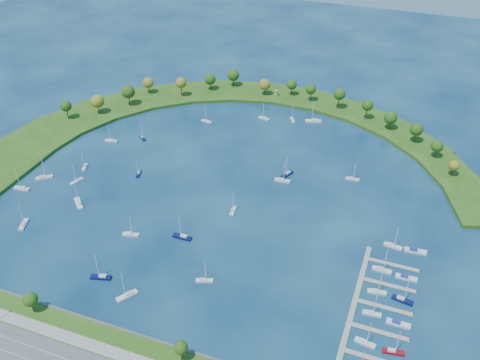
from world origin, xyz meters
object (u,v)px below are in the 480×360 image
(moored_boat_15, at_px, (313,121))
(moored_boat_18, at_px, (143,138))
(docked_boat_6, at_px, (377,291))
(harbor_tower, at_px, (276,93))
(dock_system, at_px, (370,316))
(moored_boat_10, at_px, (287,174))
(moored_boat_17, at_px, (233,210))
(moored_boat_9, at_px, (139,173))
(moored_boat_2, at_px, (44,177))
(moored_boat_0, at_px, (131,234))
(moored_boat_20, at_px, (352,178))
(moored_boat_14, at_px, (127,295))
(moored_boat_21, at_px, (23,224))
(docked_boat_9, at_px, (406,278))
(moored_boat_6, at_px, (292,119))
(docked_boat_2, at_px, (365,342))
(moored_boat_3, at_px, (85,167))
(moored_boat_8, at_px, (77,181))
(moored_boat_7, at_px, (264,118))
(moored_boat_16, at_px, (79,203))
(docked_boat_3, at_px, (393,351))
(moored_boat_12, at_px, (182,236))
(moored_boat_1, at_px, (282,180))
(docked_boat_4, at_px, (372,313))
(docked_boat_8, at_px, (382,269))
(docked_boat_5, at_px, (398,323))
(moored_boat_11, at_px, (101,277))
(moored_boat_13, at_px, (111,140))
(docked_boat_10, at_px, (393,246))
(docked_boat_11, at_px, (415,251))
(docked_boat_7, at_px, (402,299))
(moored_boat_4, at_px, (22,188))

(moored_boat_15, height_order, moored_boat_18, moored_boat_15)
(docked_boat_6, bearing_deg, moored_boat_18, 145.05)
(harbor_tower, xyz_separation_m, dock_system, (94.68, -175.00, -3.72))
(moored_boat_10, xyz_separation_m, moored_boat_17, (-15.81, -41.00, -0.06))
(moored_boat_9, xyz_separation_m, moored_boat_15, (74.85, 93.59, 0.15))
(harbor_tower, distance_m, moored_boat_2, 165.42)
(moored_boat_0, bearing_deg, moored_boat_20, 29.56)
(harbor_tower, xyz_separation_m, moored_boat_14, (-0.92, -199.85, -3.12))
(moored_boat_21, xyz_separation_m, docked_boat_9, (176.99, 28.67, -0.24))
(moored_boat_6, relative_size, docked_boat_2, 0.86)
(harbor_tower, height_order, moored_boat_6, moored_boat_6)
(moored_boat_14, relative_size, moored_boat_20, 1.25)
(moored_boat_3, distance_m, moored_boat_8, 14.00)
(moored_boat_7, distance_m, moored_boat_16, 134.70)
(docked_boat_3, bearing_deg, docked_boat_6, 101.56)
(moored_boat_12, height_order, docked_boat_2, moored_boat_12)
(moored_boat_10, bearing_deg, moored_boat_17, 0.97)
(dock_system, distance_m, moored_boat_16, 152.77)
(moored_boat_1, relative_size, moored_boat_18, 1.27)
(moored_boat_18, relative_size, docked_boat_2, 0.84)
(docked_boat_4, bearing_deg, moored_boat_12, 166.24)
(moored_boat_7, height_order, moored_boat_14, moored_boat_14)
(moored_boat_3, distance_m, docked_boat_8, 170.17)
(moored_boat_10, xyz_separation_m, moored_boat_14, (-35.78, -109.82, 0.03))
(moored_boat_10, relative_size, docked_boat_8, 1.03)
(moored_boat_6, relative_size, moored_boat_14, 0.75)
(moored_boat_15, bearing_deg, moored_boat_8, 29.43)
(dock_system, xyz_separation_m, docked_boat_6, (0.23, 13.84, 0.54))
(docked_boat_5, xyz_separation_m, docked_boat_8, (-10.45, 27.90, 0.22))
(moored_boat_16, distance_m, docked_boat_5, 163.36)
(dock_system, relative_size, moored_boat_1, 6.55)
(moored_boat_3, relative_size, moored_boat_11, 0.75)
(moored_boat_9, bearing_deg, moored_boat_16, -40.48)
(moored_boat_9, bearing_deg, moored_boat_3, -99.17)
(moored_boat_13, bearing_deg, moored_boat_0, 116.44)
(moored_boat_3, height_order, docked_boat_10, docked_boat_10)
(harbor_tower, height_order, moored_boat_7, moored_boat_7)
(docked_boat_11, bearing_deg, harbor_tower, 124.22)
(dock_system, distance_m, moored_boat_8, 168.51)
(docked_boat_3, bearing_deg, moored_boat_21, 167.15)
(moored_boat_6, bearing_deg, moored_boat_13, 96.99)
(docked_boat_2, bearing_deg, docked_boat_4, 99.56)
(moored_boat_18, height_order, docked_boat_9, moored_boat_18)
(moored_boat_15, height_order, docked_boat_9, moored_boat_15)
(moored_boat_13, relative_size, docked_boat_7, 0.88)
(moored_boat_4, xyz_separation_m, moored_boat_11, (75.64, -41.60, 0.01))
(moored_boat_21, bearing_deg, moored_boat_9, -46.36)
(moored_boat_9, relative_size, moored_boat_17, 0.91)
(moored_boat_20, relative_size, docked_boat_10, 0.89)
(moored_boat_16, xyz_separation_m, docked_boat_6, (151.47, -7.71, -0.10))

